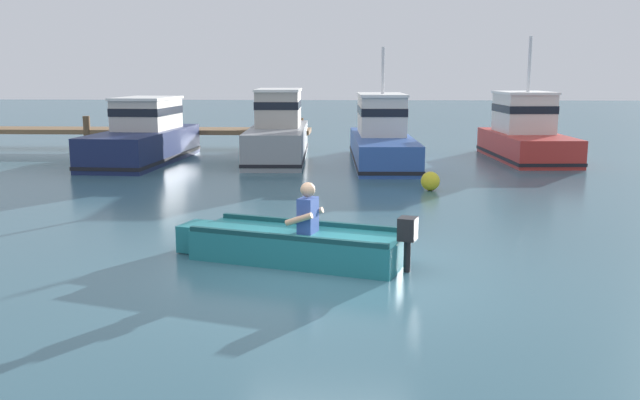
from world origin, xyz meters
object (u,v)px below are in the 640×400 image
(rowboat_with_person, at_px, (294,244))
(mooring_buoy, at_px, (430,181))
(moored_boat_blue, at_px, (382,137))
(moored_boat_red, at_px, (525,134))
(moored_boat_navy, at_px, (144,138))
(moored_boat_grey, at_px, (278,133))

(rowboat_with_person, distance_m, mooring_buoy, 6.86)
(moored_boat_blue, relative_size, moored_boat_red, 1.28)
(moored_boat_red, bearing_deg, rowboat_with_person, -117.00)
(rowboat_with_person, bearing_deg, mooring_buoy, 66.84)
(mooring_buoy, bearing_deg, moored_boat_navy, 149.23)
(moored_boat_grey, relative_size, moored_boat_red, 1.18)
(rowboat_with_person, xyz_separation_m, moored_boat_navy, (-5.62, 11.26, 0.50))
(moored_boat_navy, xyz_separation_m, mooring_buoy, (8.32, -4.95, -0.52))
(moored_boat_blue, xyz_separation_m, mooring_buoy, (0.95, -5.16, -0.55))
(moored_boat_blue, bearing_deg, moored_boat_grey, 168.02)
(moored_boat_red, distance_m, mooring_buoy, 7.25)
(moored_boat_grey, bearing_deg, rowboat_with_person, -82.85)
(moored_boat_grey, height_order, moored_boat_red, moored_boat_red)
(rowboat_with_person, height_order, moored_boat_navy, moored_boat_navy)
(moored_boat_grey, bearing_deg, moored_boat_red, 2.69)
(mooring_buoy, bearing_deg, rowboat_with_person, -113.16)
(moored_boat_navy, relative_size, moored_boat_grey, 0.96)
(moored_boat_blue, height_order, mooring_buoy, moored_boat_blue)
(moored_boat_navy, distance_m, moored_boat_grey, 4.19)
(rowboat_with_person, distance_m, moored_boat_red, 14.08)
(rowboat_with_person, bearing_deg, moored_boat_grey, 97.15)
(rowboat_with_person, xyz_separation_m, moored_boat_grey, (-1.53, 12.16, 0.58))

